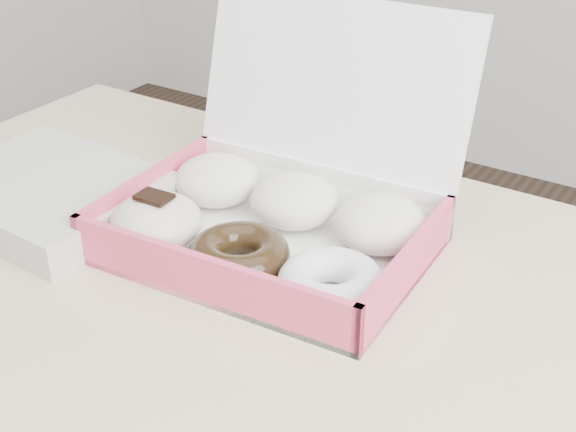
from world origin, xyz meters
The scene contains 3 objects.
table centered at (0.00, 0.00, 0.67)m, with size 1.20×0.80×0.75m.
donut_box centered at (-0.09, 0.15, 0.79)m, with size 0.34×0.31×0.23m.
newspapers centered at (-0.34, 0.06, 0.77)m, with size 0.25×0.20×0.04m, color beige.
Camera 1 is at (0.33, -0.47, 1.19)m, focal length 50.00 mm.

